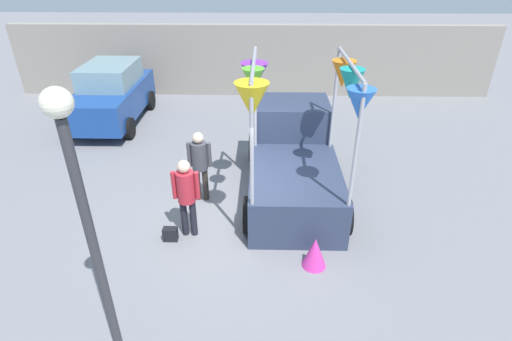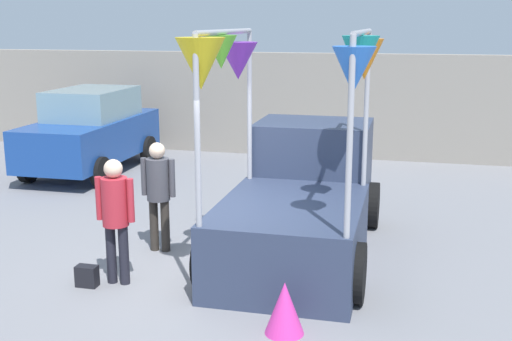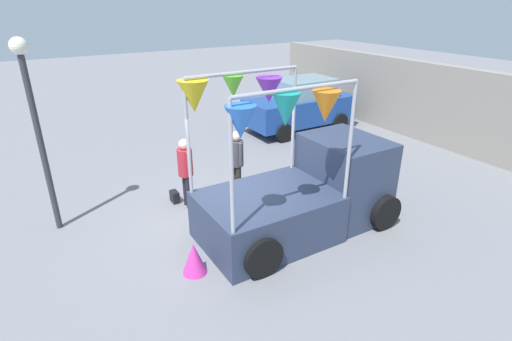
# 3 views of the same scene
# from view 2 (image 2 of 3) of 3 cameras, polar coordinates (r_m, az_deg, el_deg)

# --- Properties ---
(ground_plane) EXTENTS (60.00, 60.00, 0.00)m
(ground_plane) POSITION_cam_2_polar(r_m,az_deg,el_deg) (8.92, -4.53, -9.10)
(ground_plane) COLOR slate
(vendor_truck) EXTENTS (2.43, 4.13, 3.27)m
(vendor_truck) POSITION_cam_2_polar(r_m,az_deg,el_deg) (9.54, 4.15, -1.87)
(vendor_truck) COLOR #2D3851
(vendor_truck) RESTS_ON ground
(parked_car) EXTENTS (1.88, 4.00, 1.88)m
(parked_car) POSITION_cam_2_polar(r_m,az_deg,el_deg) (15.07, -14.44, 3.46)
(parked_car) COLOR navy
(parked_car) RESTS_ON ground
(person_customer) EXTENTS (0.53, 0.34, 1.67)m
(person_customer) POSITION_cam_2_polar(r_m,az_deg,el_deg) (8.45, -12.40, -3.42)
(person_customer) COLOR black
(person_customer) RESTS_ON ground
(person_vendor) EXTENTS (0.53, 0.34, 1.65)m
(person_vendor) POSITION_cam_2_polar(r_m,az_deg,el_deg) (9.56, -8.68, -1.40)
(person_vendor) COLOR #2D2823
(person_vendor) RESTS_ON ground
(handbag) EXTENTS (0.28, 0.16, 0.28)m
(handbag) POSITION_cam_2_polar(r_m,az_deg,el_deg) (8.72, -14.79, -9.06)
(handbag) COLOR black
(handbag) RESTS_ON ground
(brick_boundary_wall) EXTENTS (18.00, 0.36, 2.60)m
(brick_boundary_wall) POSITION_cam_2_polar(r_m,az_deg,el_deg) (16.39, 4.38, 5.85)
(brick_boundary_wall) COLOR gray
(brick_boundary_wall) RESTS_ON ground
(folded_kite_bundle_magenta) EXTENTS (0.45, 0.45, 0.60)m
(folded_kite_bundle_magenta) POSITION_cam_2_polar(r_m,az_deg,el_deg) (7.21, 2.55, -12.10)
(folded_kite_bundle_magenta) COLOR #D83399
(folded_kite_bundle_magenta) RESTS_ON ground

